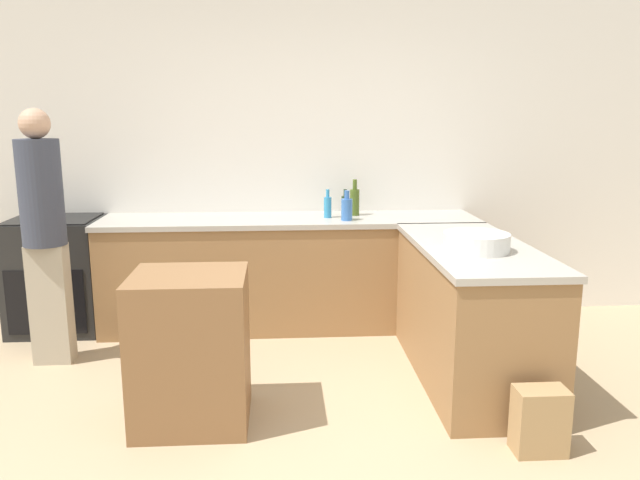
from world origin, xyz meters
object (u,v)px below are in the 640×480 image
at_px(island_table, 191,349).
at_px(dish_soap_bottle, 328,206).
at_px(paper_bag, 540,421).
at_px(person_by_range, 44,226).
at_px(olive_oil_bottle, 355,201).
at_px(water_bottle_blue, 347,209).
at_px(mixing_bowl, 476,242).
at_px(wine_bottle_dark, 345,204).
at_px(range_oven, 57,275).

distance_m(island_table, dish_soap_bottle, 1.89).
bearing_deg(paper_bag, island_table, 165.68).
bearing_deg(island_table, person_by_range, 139.49).
distance_m(island_table, paper_bag, 1.89).
distance_m(olive_oil_bottle, person_by_range, 2.32).
bearing_deg(water_bottle_blue, olive_oil_bottle, 69.16).
xyz_separation_m(mixing_bowl, water_bottle_blue, (-0.67, 1.14, 0.04)).
bearing_deg(island_table, mixing_bowl, 10.13).
height_order(olive_oil_bottle, person_by_range, person_by_range).
height_order(island_table, wine_bottle_dark, wine_bottle_dark).
relative_size(water_bottle_blue, olive_oil_bottle, 0.79).
height_order(mixing_bowl, olive_oil_bottle, olive_oil_bottle).
distance_m(range_oven, olive_oil_bottle, 2.45).
bearing_deg(water_bottle_blue, person_by_range, -166.35).
bearing_deg(range_oven, wine_bottle_dark, 3.26).
relative_size(range_oven, island_table, 1.06).
xyz_separation_m(range_oven, paper_bag, (3.08, -2.07, -0.28)).
relative_size(water_bottle_blue, paper_bag, 0.67).
distance_m(mixing_bowl, person_by_range, 2.84).
distance_m(range_oven, mixing_bowl, 3.27).
height_order(olive_oil_bottle, paper_bag, olive_oil_bottle).
distance_m(range_oven, water_bottle_blue, 2.36).
distance_m(dish_soap_bottle, paper_bag, 2.38).
bearing_deg(range_oven, mixing_bowl, -23.84).
bearing_deg(olive_oil_bottle, dish_soap_bottle, -156.02).
xyz_separation_m(range_oven, olive_oil_bottle, (2.38, 0.07, 0.56)).
height_order(range_oven, island_table, range_oven).
distance_m(island_table, water_bottle_blue, 1.85).
bearing_deg(person_by_range, paper_bag, -25.60).
bearing_deg(island_table, water_bottle_blue, 54.54).
bearing_deg(person_by_range, island_table, -40.51).
distance_m(range_oven, paper_bag, 3.73).
xyz_separation_m(island_table, wine_bottle_dark, (1.04, 1.74, 0.55)).
xyz_separation_m(wine_bottle_dark, paper_bag, (0.77, -2.20, -0.80)).
distance_m(dish_soap_bottle, person_by_range, 2.07).
xyz_separation_m(mixing_bowl, paper_bag, (0.13, -0.77, -0.78)).
relative_size(dish_soap_bottle, wine_bottle_dark, 1.11).
relative_size(dish_soap_bottle, water_bottle_blue, 0.97).
bearing_deg(paper_bag, water_bottle_blue, 112.64).
xyz_separation_m(island_table, olive_oil_bottle, (1.11, 1.67, 0.58)).
xyz_separation_m(range_oven, wine_bottle_dark, (2.31, 0.13, 0.52)).
bearing_deg(mixing_bowl, island_table, -169.87).
relative_size(range_oven, olive_oil_bottle, 3.09).
bearing_deg(wine_bottle_dark, olive_oil_bottle, -43.15).
xyz_separation_m(dish_soap_bottle, wine_bottle_dark, (0.16, 0.17, -0.01)).
relative_size(range_oven, paper_bag, 2.60).
bearing_deg(water_bottle_blue, island_table, -125.46).
relative_size(mixing_bowl, person_by_range, 0.23).
xyz_separation_m(dish_soap_bottle, paper_bag, (0.93, -2.04, -0.81)).
bearing_deg(water_bottle_blue, range_oven, 175.74).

